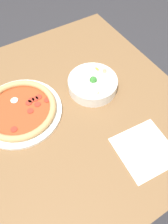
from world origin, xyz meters
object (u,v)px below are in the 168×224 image
pizza (20,110)px  knife (148,156)px  fork (140,143)px  bowl (93,83)px

pizza → knife: size_ratio=1.74×
fork → pizza: bearing=135.4°
bowl → fork: bearing=0.6°
fork → knife: bearing=-93.5°
pizza → bowl: bearing=82.2°
pizza → bowl: bowl is taller
bowl → knife: size_ratio=1.09×
knife → bowl: bearing=93.2°
pizza → fork: 0.49m
pizza → fork: size_ratio=1.99×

